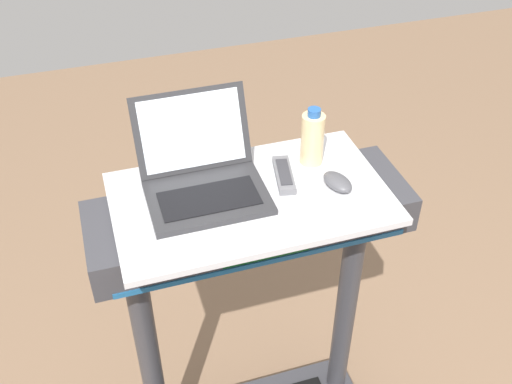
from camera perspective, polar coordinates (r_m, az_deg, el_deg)
desk_board at (r=1.65m, az=-0.52°, el=-0.59°), size 0.75×0.44×0.02m
laptop at (r=1.65m, az=-5.03°, el=1.60°), size 0.32×0.32×0.23m
computer_mouse at (r=1.68m, az=7.64°, el=0.95°), size 0.09×0.11×0.03m
water_bottle at (r=1.74m, az=5.31°, el=5.05°), size 0.07×0.07×0.18m
tv_remote at (r=1.70m, az=2.63°, el=1.62°), size 0.08×0.17×0.02m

